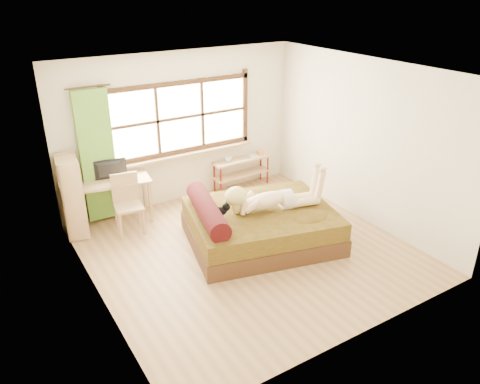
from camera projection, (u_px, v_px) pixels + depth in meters
floor at (248, 250)px, 7.16m from camera, size 4.50×4.50×0.00m
ceiling at (249, 71)px, 6.03m from camera, size 4.50×4.50×0.00m
wall_back at (180, 128)px, 8.33m from camera, size 4.50×0.00×4.50m
wall_front at (365, 236)px, 4.86m from camera, size 4.50×0.00×4.50m
wall_left at (88, 205)px, 5.52m from camera, size 0.00×4.50×4.50m
wall_right at (364, 141)px, 7.67m from camera, size 0.00×4.50×4.50m
window at (181, 120)px, 8.24m from camera, size 2.80×0.16×1.46m
curtain at (97, 157)px, 7.58m from camera, size 0.55×0.10×2.20m
bed at (258, 225)px, 7.28m from camera, size 2.55×2.23×0.83m
woman at (272, 189)px, 7.09m from camera, size 1.60×0.79×0.66m
kitten at (217, 211)px, 6.87m from camera, size 0.35×0.21×0.26m
desk at (112, 186)px, 7.71m from camera, size 1.30×0.74×0.77m
monitor at (109, 170)px, 7.64m from camera, size 0.58×0.16×0.33m
chair at (127, 200)px, 7.54m from camera, size 0.49×0.49×0.96m
pipe_shelf at (242, 166)px, 9.14m from camera, size 1.20×0.33×0.68m
cup at (228, 159)px, 8.90m from camera, size 0.14×0.14×0.11m
book at (250, 156)px, 9.16m from camera, size 0.15×0.20×0.02m
bookshelf at (72, 197)px, 7.36m from camera, size 0.39×0.60×1.30m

